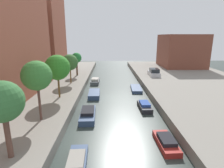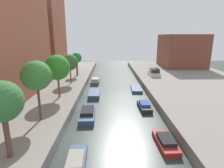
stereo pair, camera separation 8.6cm
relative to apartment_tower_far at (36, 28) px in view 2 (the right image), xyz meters
name	(u,v)px [view 2 (the right image)]	position (x,y,z in m)	size (l,w,h in m)	color
ground_plane	(115,98)	(16.00, -14.36, -10.48)	(84.00, 84.00, 0.00)	#333D38
quay_left	(12,95)	(1.00, -14.36, -9.98)	(20.00, 64.00, 1.00)	gray
quay_right	(217,94)	(31.00, -14.36, -9.98)	(20.00, 64.00, 1.00)	gray
apartment_tower_far	(36,28)	(0.00, 0.00, 0.00)	(10.00, 10.13, 18.96)	brown
low_block_right	(181,51)	(34.00, 8.16, -5.38)	(10.00, 10.95, 8.21)	brown
street_tree_0	(2,102)	(8.62, -29.25, -5.66)	(2.58, 2.58, 5.16)	brown
street_tree_1	(36,76)	(8.62, -23.67, -5.21)	(2.71, 2.71, 5.65)	brown
street_tree_2	(57,68)	(8.62, -16.95, -5.57)	(3.18, 3.18, 5.51)	brown
street_tree_3	(70,62)	(8.62, -9.44, -5.95)	(2.67, 2.67, 4.88)	brown
street_tree_4	(77,58)	(8.62, -3.10, -5.99)	(2.03, 2.03, 4.59)	brown
parked_car	(154,73)	(24.26, -3.52, -8.88)	(2.01, 4.33, 1.46)	#B7B7BC
moored_boat_left_1	(76,162)	(12.87, -29.02, -10.13)	(1.45, 3.63, 0.83)	#33476B
moored_boat_left_2	(88,114)	(12.76, -21.17, -10.06)	(1.78, 4.43, 0.99)	#33476B
moored_boat_left_3	(94,94)	(12.89, -13.71, -10.14)	(1.73, 4.01, 0.69)	#33476B
moored_boat_left_4	(95,81)	(12.47, -5.93, -10.05)	(1.54, 3.60, 1.02)	#4C5156
moored_boat_right_1	(166,142)	(19.77, -26.64, -10.15)	(1.48, 3.52, 0.79)	maroon
moored_boat_right_2	(144,106)	(19.49, -18.80, -10.10)	(1.38, 3.49, 0.89)	#232328
moored_boat_right_3	(136,89)	(19.65, -10.53, -10.25)	(1.86, 4.50, 0.47)	#33476B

